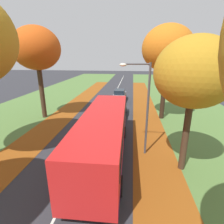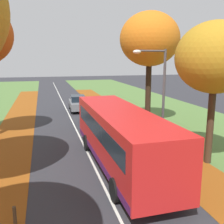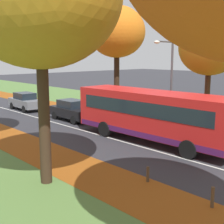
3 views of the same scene
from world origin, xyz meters
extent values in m
cube|color=#517538|center=(-9.20, 20.00, 0.00)|extent=(12.00, 90.00, 0.01)
cube|color=#8C4714|center=(-4.60, 14.00, 0.01)|extent=(2.80, 60.00, 0.00)
cube|color=#517538|center=(9.20, 20.00, 0.00)|extent=(12.00, 90.00, 0.01)
cube|color=#8C4714|center=(4.60, 14.00, 0.01)|extent=(2.80, 60.00, 0.00)
cube|color=silver|center=(0.00, 20.00, 0.00)|extent=(0.12, 80.00, 0.01)
cylinder|color=#422D1E|center=(-6.37, 17.00, 2.66)|extent=(0.48, 0.48, 5.33)
ellipsoid|color=#C64C14|center=(-6.37, 17.00, 7.06)|extent=(4.61, 4.61, 4.15)
cylinder|color=#422D1E|center=(6.03, 9.26, 2.03)|extent=(0.37, 0.37, 4.06)
ellipsoid|color=#B27F1E|center=(6.03, 9.26, 5.56)|extent=(4.01, 4.01, 3.61)
cylinder|color=black|center=(6.20, 18.14, 2.61)|extent=(0.47, 0.47, 5.23)
ellipsoid|color=orange|center=(6.20, 18.14, 7.05)|extent=(4.86, 4.86, 4.38)
cylinder|color=#47474C|center=(4.00, 10.71, 3.00)|extent=(0.14, 0.14, 6.00)
cylinder|color=#47474C|center=(3.20, 10.71, 5.90)|extent=(1.60, 0.10, 0.10)
ellipsoid|color=silver|center=(2.40, 10.71, 5.85)|extent=(0.44, 0.28, 0.20)
cube|color=red|center=(1.30, 10.00, 1.73)|extent=(2.69, 10.44, 2.50)
cube|color=#19232D|center=(1.39, 4.86, 2.08)|extent=(2.30, 0.14, 1.30)
cube|color=#19232D|center=(1.30, 10.00, 2.13)|extent=(2.70, 9.20, 0.80)
cube|color=#4C1951|center=(1.30, 10.00, 0.66)|extent=(2.70, 10.24, 0.32)
cylinder|color=black|center=(2.54, 6.80, 0.48)|extent=(0.32, 0.97, 0.96)
cylinder|color=black|center=(0.17, 6.76, 0.48)|extent=(0.32, 0.97, 0.96)
cylinder|color=black|center=(2.43, 12.88, 0.48)|extent=(0.32, 0.97, 0.96)
cylinder|color=black|center=(0.06, 12.84, 0.48)|extent=(0.32, 0.97, 0.96)
cube|color=black|center=(1.49, 18.27, 0.67)|extent=(1.77, 4.23, 0.70)
cube|color=#19232D|center=(1.49, 18.42, 1.32)|extent=(1.48, 2.04, 0.60)
cylinder|color=black|center=(2.25, 16.96, 0.32)|extent=(0.23, 0.64, 0.64)
cylinder|color=black|center=(0.68, 16.98, 0.32)|extent=(0.23, 0.64, 0.64)
cylinder|color=black|center=(2.29, 19.56, 0.32)|extent=(0.23, 0.64, 0.64)
cylinder|color=black|center=(0.73, 19.59, 0.32)|extent=(0.23, 0.64, 0.64)
cube|color=slate|center=(1.17, 25.24, 0.67)|extent=(1.86, 4.26, 0.70)
cube|color=#19232D|center=(1.17, 25.39, 1.32)|extent=(1.52, 2.07, 0.60)
cylinder|color=black|center=(1.90, 23.91, 0.32)|extent=(0.24, 0.65, 0.64)
cylinder|color=black|center=(0.33, 23.97, 0.32)|extent=(0.24, 0.65, 0.64)
cylinder|color=black|center=(2.00, 26.51, 0.32)|extent=(0.24, 0.65, 0.64)
cylinder|color=black|center=(0.43, 26.57, 0.32)|extent=(0.24, 0.65, 0.64)
camera|label=1|loc=(2.98, -0.01, 6.34)|focal=28.00mm
camera|label=2|loc=(-2.37, -2.30, 5.52)|focal=42.00mm
camera|label=3|loc=(-12.71, -1.49, 5.04)|focal=50.00mm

